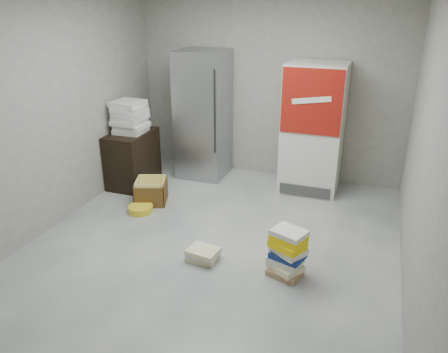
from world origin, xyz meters
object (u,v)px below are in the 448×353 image
Objects in this scene: coke_cooler at (313,128)px; phonebook_stack_main at (287,253)px; cardboard_box at (151,193)px; steel_fridge at (203,115)px; wood_shelf at (133,159)px.

phonebook_stack_main is (0.15, -2.24, -0.65)m from coke_cooler.
phonebook_stack_main is 0.99× the size of cardboard_box.
steel_fridge is 1.23m from wood_shelf.
phonebook_stack_main is at bearing -86.15° from coke_cooler.
cardboard_box is at bearing 178.28° from phonebook_stack_main.
steel_fridge is at bearing 41.31° from wood_shelf.
steel_fridge reaches higher than coke_cooler.
phonebook_stack_main is at bearing -29.93° from wood_shelf.
steel_fridge is 1.65m from coke_cooler.
steel_fridge is 1.06× the size of coke_cooler.
coke_cooler is at bearing 118.64° from phonebook_stack_main.
steel_fridge is 3.66× the size of cardboard_box.
phonebook_stack_main reaches higher than cardboard_box.
coke_cooler is at bearing 16.28° from wood_shelf.
cardboard_box is at bearing -103.69° from steel_fridge.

